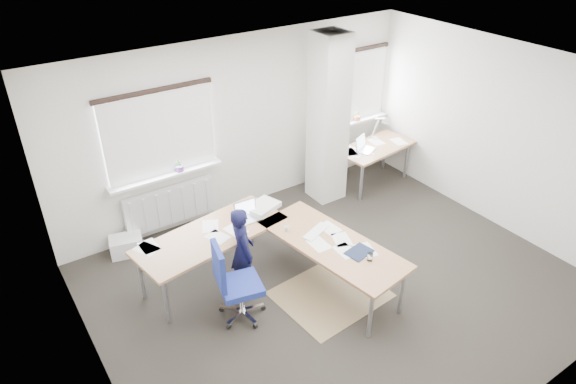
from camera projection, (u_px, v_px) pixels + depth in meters
ground at (337, 285)px, 6.86m from camera, size 6.00×6.00×0.00m
room_shell at (333, 151)px, 6.37m from camera, size 6.04×5.04×2.82m
floor_mat at (330, 294)px, 6.69m from camera, size 1.40×1.21×0.01m
white_crate at (127, 245)px, 7.38m from camera, size 0.52×0.42×0.27m
desk_main at (273, 239)px, 6.57m from camera, size 2.77×2.63×0.96m
desk_side at (375, 148)px, 8.87m from camera, size 1.48×0.87×1.22m
task_chair at (238, 298)px, 6.19m from camera, size 0.61×0.60×1.10m
person at (242, 251)px, 6.48m from camera, size 0.37×0.50×1.24m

